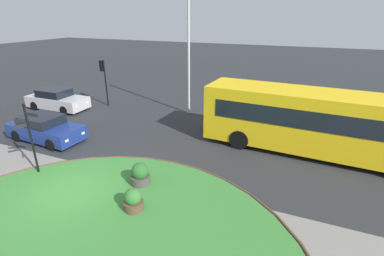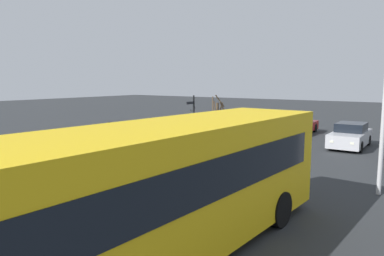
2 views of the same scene
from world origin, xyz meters
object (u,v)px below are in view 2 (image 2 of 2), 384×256
Objects in this scene: bus_yellow at (161,190)px; planter_near_signpost at (154,159)px; car_far_lane at (258,138)px; bollard_foreground at (156,138)px; car_near_lane at (299,125)px; street_tree_bare at (217,115)px; car_trailing at (350,136)px; signpost_directional at (193,119)px; planter_kerbside at (120,158)px.

bus_yellow reaches higher than planter_near_signpost.
bus_yellow is at bearing 18.94° from car_far_lane.
bollard_foreground is 11.70m from car_near_lane.
car_far_lane is 5.16m from street_tree_bare.
car_trailing reaches higher than bollard_foreground.
signpost_directional is 0.71× the size of car_trailing.
planter_near_signpost is (7.24, -1.85, -0.20)m from car_far_lane.
planter_kerbside is (11.68, -7.70, -0.28)m from car_trailing.
car_far_lane is (7.70, 0.16, 0.03)m from car_near_lane.
signpost_directional is 9.74m from car_trailing.
signpost_directional is 3.54× the size of planter_kerbside.
signpost_directional is 0.73× the size of car_far_lane.
planter_kerbside is at bearing 24.51° from bollard_foreground.
bus_yellow is at bearing 41.49° from bollard_foreground.
bollard_foreground is at bearing -58.77° from car_trailing.
bollard_foreground is 6.12m from planter_near_signpost.
bollard_foreground is at bearing -15.28° from street_tree_bare.
bus_yellow is at bearing 42.52° from planter_near_signpost.
signpost_directional is at bearing -44.42° from car_far_lane.
bollard_foreground is at bearing -63.74° from car_far_lane.
car_far_lane reaches higher than planter_kerbside.
car_near_lane is 4.23× the size of planter_near_signpost.
bus_yellow is 14.28m from car_far_lane.
street_tree_bare reaches higher than planter_kerbside.
car_far_lane is 5.76m from car_trailing.
bollard_foreground is 6.33m from car_far_lane.
planter_near_signpost is at bearing 45.82° from bus_yellow.
car_trailing is at bearing 2.25° from bus_yellow.
bus_yellow is 2.64× the size of car_near_lane.
car_far_lane is (-13.66, -4.04, -1.01)m from bus_yellow.
car_far_lane is (-2.55, 5.78, 0.23)m from bollard_foreground.
planter_near_signpost is at bearing 171.98° from car_near_lane.
planter_near_signpost is at bearing -11.83° from car_far_lane.
bollard_foreground is 5.89m from planter_kerbside.
car_trailing is 4.54× the size of planter_near_signpost.
car_near_lane is 0.93× the size of car_trailing.
car_trailing is 12.64m from planter_near_signpost.
signpost_directional reaches higher than car_near_lane.
planter_near_signpost is at bearing -30.10° from car_trailing.
street_tree_bare is at bearing 138.90° from car_near_lane.
car_trailing is (-6.32, 10.14, 0.27)m from bollard_foreground.
car_near_lane is 7.70m from car_far_lane.
car_far_lane is at bearing 19.77° from bus_yellow.
bollard_foreground is 14.88m from bus_yellow.
signpost_directional is 4.08m from car_far_lane.
signpost_directional reaches higher than car_trailing.
street_tree_bare is (-10.49, -1.04, 1.14)m from planter_kerbside.
car_trailing is at bearing 146.62° from planter_kerbside.
bus_yellow is 9.44m from planter_kerbside.
signpost_directional is at bearing -167.61° from planter_near_signpost.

